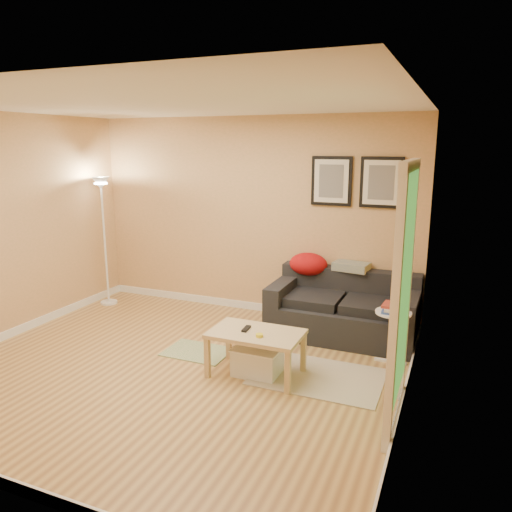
# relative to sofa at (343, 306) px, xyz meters

# --- Properties ---
(floor) EXTENTS (4.50, 4.50, 0.00)m
(floor) POSITION_rel_sofa_xyz_m (-1.38, -1.53, -0.38)
(floor) COLOR tan
(floor) RESTS_ON ground
(ceiling) EXTENTS (4.50, 4.50, 0.00)m
(ceiling) POSITION_rel_sofa_xyz_m (-1.38, -1.53, 2.23)
(ceiling) COLOR white
(ceiling) RESTS_ON wall_back
(wall_back) EXTENTS (4.50, 0.00, 4.50)m
(wall_back) POSITION_rel_sofa_xyz_m (-1.38, 0.47, 0.92)
(wall_back) COLOR tan
(wall_back) RESTS_ON ground
(wall_left) EXTENTS (0.00, 4.00, 4.00)m
(wall_left) POSITION_rel_sofa_xyz_m (-3.63, -1.53, 0.92)
(wall_left) COLOR tan
(wall_left) RESTS_ON ground
(wall_right) EXTENTS (0.00, 4.00, 4.00)m
(wall_right) POSITION_rel_sofa_xyz_m (0.87, -1.53, 0.92)
(wall_right) COLOR tan
(wall_right) RESTS_ON ground
(baseboard_back) EXTENTS (4.50, 0.02, 0.10)m
(baseboard_back) POSITION_rel_sofa_xyz_m (-1.38, 0.46, -0.33)
(baseboard_back) COLOR white
(baseboard_back) RESTS_ON ground
(baseboard_front) EXTENTS (4.50, 0.02, 0.10)m
(baseboard_front) POSITION_rel_sofa_xyz_m (-1.38, -3.52, -0.33)
(baseboard_front) COLOR white
(baseboard_front) RESTS_ON ground
(baseboard_left) EXTENTS (0.02, 4.00, 0.10)m
(baseboard_left) POSITION_rel_sofa_xyz_m (-3.62, -1.53, -0.33)
(baseboard_left) COLOR white
(baseboard_left) RESTS_ON ground
(baseboard_right) EXTENTS (0.02, 4.00, 0.10)m
(baseboard_right) POSITION_rel_sofa_xyz_m (0.86, -1.53, -0.33)
(baseboard_right) COLOR white
(baseboard_right) RESTS_ON ground
(sofa) EXTENTS (1.70, 0.90, 0.75)m
(sofa) POSITION_rel_sofa_xyz_m (0.00, 0.00, 0.00)
(sofa) COLOR black
(sofa) RESTS_ON ground
(red_throw) EXTENTS (0.48, 0.36, 0.28)m
(red_throw) POSITION_rel_sofa_xyz_m (-0.52, 0.28, 0.40)
(red_throw) COLOR #B41014
(red_throw) RESTS_ON sofa
(plaid_throw) EXTENTS (0.45, 0.32, 0.10)m
(plaid_throw) POSITION_rel_sofa_xyz_m (0.01, 0.33, 0.41)
(plaid_throw) COLOR tan
(plaid_throw) RESTS_ON sofa
(framed_print_left) EXTENTS (0.50, 0.04, 0.60)m
(framed_print_left) POSITION_rel_sofa_xyz_m (-0.30, 0.45, 1.43)
(framed_print_left) COLOR black
(framed_print_left) RESTS_ON wall_back
(framed_print_right) EXTENTS (0.50, 0.04, 0.60)m
(framed_print_right) POSITION_rel_sofa_xyz_m (0.30, 0.45, 1.43)
(framed_print_right) COLOR black
(framed_print_right) RESTS_ON wall_back
(area_rug) EXTENTS (1.25, 0.85, 0.01)m
(area_rug) POSITION_rel_sofa_xyz_m (0.03, -1.16, -0.37)
(area_rug) COLOR #B8A891
(area_rug) RESTS_ON ground
(green_runner) EXTENTS (0.70, 0.50, 0.01)m
(green_runner) POSITION_rel_sofa_xyz_m (-1.36, -1.09, -0.37)
(green_runner) COLOR #668C4C
(green_runner) RESTS_ON ground
(coffee_table) EXTENTS (0.99, 0.72, 0.45)m
(coffee_table) POSITION_rel_sofa_xyz_m (-0.56, -1.33, -0.15)
(coffee_table) COLOR tan
(coffee_table) RESTS_ON ground
(remote_control) EXTENTS (0.06, 0.16, 0.02)m
(remote_control) POSITION_rel_sofa_xyz_m (-0.67, -1.31, 0.08)
(remote_control) COLOR black
(remote_control) RESTS_ON coffee_table
(tape_roll) EXTENTS (0.07, 0.07, 0.03)m
(tape_roll) POSITION_rel_sofa_xyz_m (-0.48, -1.44, 0.09)
(tape_roll) COLOR yellow
(tape_roll) RESTS_ON coffee_table
(storage_bin) EXTENTS (0.46, 0.34, 0.29)m
(storage_bin) POSITION_rel_sofa_xyz_m (-0.55, -1.32, -0.23)
(storage_bin) COLOR white
(storage_bin) RESTS_ON ground
(side_table) EXTENTS (0.37, 0.37, 0.56)m
(side_table) POSITION_rel_sofa_xyz_m (0.64, -0.53, -0.09)
(side_table) COLOR white
(side_table) RESTS_ON ground
(book_stack) EXTENTS (0.26, 0.31, 0.08)m
(book_stack) POSITION_rel_sofa_xyz_m (0.63, -0.54, 0.23)
(book_stack) COLOR #3857AA
(book_stack) RESTS_ON side_table
(floor_lamp) EXTENTS (0.24, 0.24, 1.82)m
(floor_lamp) POSITION_rel_sofa_xyz_m (-3.38, -0.09, 0.48)
(floor_lamp) COLOR white
(floor_lamp) RESTS_ON ground
(doorway) EXTENTS (0.12, 1.01, 2.13)m
(doorway) POSITION_rel_sofa_xyz_m (0.82, -1.68, 0.65)
(doorway) COLOR white
(doorway) RESTS_ON ground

